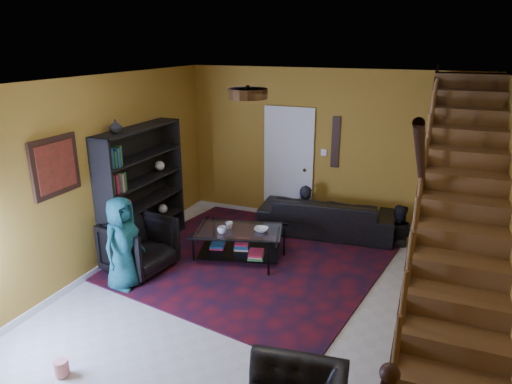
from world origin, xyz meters
TOP-DOWN VIEW (x-y plane):
  - floor at (0.00, 0.00)m, footprint 5.50×5.50m
  - room at (-1.33, 1.33)m, footprint 5.50×5.50m
  - staircase at (2.12, -0.00)m, footprint 0.95×5.02m
  - bookshelf at (-2.40, 0.60)m, footprint 0.35×1.80m
  - door at (-0.70, 2.73)m, footprint 0.82×0.05m
  - framed_picture at (-2.57, -0.90)m, footprint 0.04×0.74m
  - wall_hanging at (0.15, 2.73)m, footprint 0.14×0.03m
  - ceiling_fixture at (0.00, -0.80)m, footprint 0.40×0.40m
  - rug at (-0.61, 1.19)m, footprint 4.35×4.79m
  - sofa at (0.15, 2.30)m, footprint 2.36×1.10m
  - armchair_left at (-2.05, -0.06)m, footprint 0.99×0.96m
  - person_adult_a at (-0.25, 2.35)m, footprint 0.48×0.33m
  - person_adult_b at (1.35, 2.35)m, footprint 0.57×0.45m
  - person_child at (-1.95, -0.54)m, footprint 0.48×0.68m
  - coffee_table at (-0.85, 0.81)m, footprint 1.44×1.08m
  - cup_a at (-1.03, 0.60)m, footprint 0.16×0.16m
  - cup_b at (-1.01, 0.81)m, footprint 0.14×0.14m
  - bowl at (-0.52, 0.90)m, footprint 0.24×0.24m
  - vase at (-2.41, 0.10)m, footprint 0.18×0.18m
  - popcorn_bucket at (-1.44, -2.25)m, footprint 0.17×0.17m

SIDE VIEW (x-z plane):
  - floor at x=0.00m, z-range 0.00..0.00m
  - rug at x=-0.61m, z-range 0.00..0.02m
  - room at x=-1.33m, z-range -2.70..2.80m
  - popcorn_bucket at x=-1.44m, z-range 0.02..0.18m
  - person_adult_b at x=1.35m, z-range -0.45..0.68m
  - person_adult_a at x=-0.25m, z-range -0.45..0.82m
  - coffee_table at x=-0.85m, z-range 0.04..0.53m
  - sofa at x=0.15m, z-range 0.00..0.67m
  - armchair_left at x=-2.05m, z-range 0.00..0.79m
  - bowl at x=-0.52m, z-range 0.49..0.54m
  - cup_b at x=-1.01m, z-range 0.49..0.59m
  - cup_a at x=-1.03m, z-range 0.49..0.60m
  - person_child at x=-1.95m, z-range 0.00..1.31m
  - bookshelf at x=-2.40m, z-range -0.04..1.96m
  - door at x=-0.70m, z-range 0.00..2.05m
  - staircase at x=2.12m, z-range -0.19..2.99m
  - wall_hanging at x=0.15m, z-range 1.10..2.00m
  - framed_picture at x=-2.57m, z-range 1.38..2.12m
  - vase at x=-2.41m, z-range 2.00..2.19m
  - ceiling_fixture at x=0.00m, z-range 2.69..2.79m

